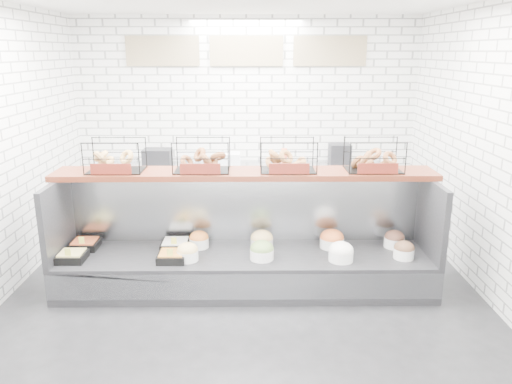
{
  "coord_description": "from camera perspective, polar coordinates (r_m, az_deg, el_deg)",
  "views": [
    {
      "loc": [
        0.07,
        -4.7,
        2.5
      ],
      "look_at": [
        0.12,
        0.45,
        1.04
      ],
      "focal_mm": 35.0,
      "sensor_mm": 36.0,
      "label": 1
    }
  ],
  "objects": [
    {
      "name": "display_case",
      "position": [
        5.49,
        -1.09,
        -7.5
      ],
      "size": [
        4.0,
        0.9,
        1.2
      ],
      "color": "black",
      "rests_on": "ground"
    },
    {
      "name": "ground",
      "position": [
        5.33,
        -1.25,
        -12.2
      ],
      "size": [
        5.5,
        5.5,
        0.0
      ],
      "primitive_type": "plane",
      "color": "black",
      "rests_on": "ground"
    },
    {
      "name": "bagel_shelf",
      "position": [
        5.34,
        -1.27,
        3.58
      ],
      "size": [
        4.1,
        0.5,
        0.4
      ],
      "color": "#491B0F",
      "rests_on": "display_case"
    },
    {
      "name": "prep_counter",
      "position": [
        7.41,
        -1.06,
        -0.08
      ],
      "size": [
        4.0,
        0.6,
        1.2
      ],
      "color": "#93969B",
      "rests_on": "ground"
    },
    {
      "name": "room_shell",
      "position": [
        5.32,
        -1.31,
        11.03
      ],
      "size": [
        5.02,
        5.51,
        3.01
      ],
      "color": "white",
      "rests_on": "ground"
    }
  ]
}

